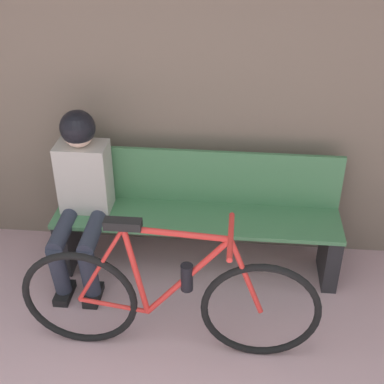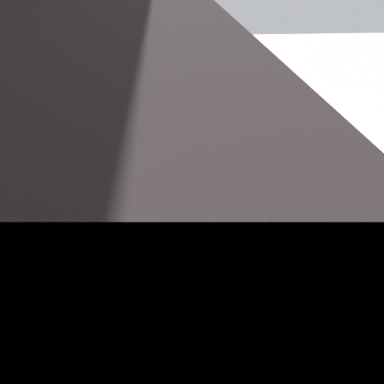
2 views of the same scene
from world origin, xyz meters
name	(u,v)px [view 1 (image 1 of 2)]	position (x,y,z in m)	size (l,w,h in m)	color
storefront_wall	(169,22)	(0.00, 2.58, 1.66)	(12.00, 0.56, 3.20)	#756656
park_bench_near	(197,216)	(0.21, 2.25, 0.42)	(1.95, 0.42, 0.86)	#477F51
bicycle	(169,300)	(0.12, 1.45, 0.38)	(1.74, 0.40, 0.93)	black
person_seated	(81,187)	(-0.55, 2.13, 0.69)	(0.34, 0.64, 1.20)	#2D3342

